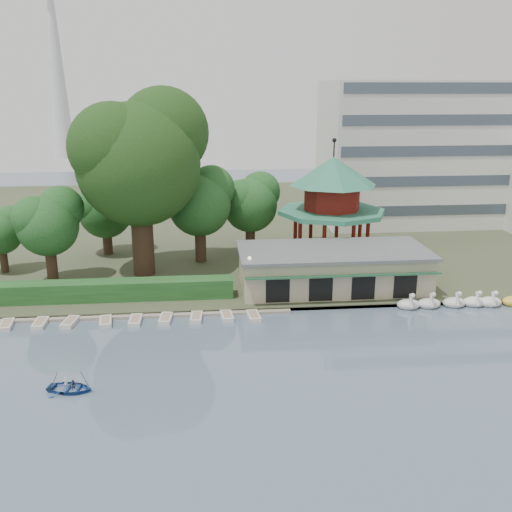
{
  "coord_description": "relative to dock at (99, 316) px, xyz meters",
  "views": [
    {
      "loc": [
        -2.6,
        -30.63,
        19.49
      ],
      "look_at": [
        2.0,
        18.0,
        5.0
      ],
      "focal_mm": 40.0,
      "sensor_mm": 36.0,
      "label": 1
    }
  ],
  "objects": [
    {
      "name": "broadcast_tower",
      "position": [
        -30.0,
        122.8,
        33.86
      ],
      "size": [
        8.0,
        8.0,
        96.0
      ],
      "color": "silver",
      "rests_on": "ground"
    },
    {
      "name": "ground_plane",
      "position": [
        12.0,
        -17.2,
        -0.12
      ],
      "size": [
        220.0,
        220.0,
        0.0
      ],
      "primitive_type": "plane",
      "color": "slate",
      "rests_on": "ground"
    },
    {
      "name": "pavilion",
      "position": [
        24.0,
        14.8,
        7.36
      ],
      "size": [
        12.4,
        12.4,
        13.5
      ],
      "color": "tan",
      "rests_on": "shore"
    },
    {
      "name": "lamp_post",
      "position": [
        13.5,
        1.8,
        3.22
      ],
      "size": [
        0.36,
        0.36,
        4.28
      ],
      "color": "black",
      "rests_on": "shore"
    },
    {
      "name": "office_building",
      "position": [
        44.67,
        31.8,
        9.61
      ],
      "size": [
        38.0,
        18.0,
        20.0
      ],
      "color": "silver",
      "rests_on": "shore"
    },
    {
      "name": "moored_rowboats",
      "position": [
        -0.67,
        -1.4,
        0.06
      ],
      "size": [
        29.83,
        2.68,
        0.36
      ],
      "color": "silver",
      "rests_on": "ground"
    },
    {
      "name": "hedge",
      "position": [
        -3.0,
        3.3,
        1.18
      ],
      "size": [
        30.0,
        2.0,
        1.8
      ],
      "primitive_type": "cube",
      "color": "#245724",
      "rests_on": "shore"
    },
    {
      "name": "shore",
      "position": [
        12.0,
        34.8,
        0.08
      ],
      "size": [
        220.0,
        70.0,
        0.4
      ],
      "primitive_type": "cube",
      "color": "#424930",
      "rests_on": "ground"
    },
    {
      "name": "embankment",
      "position": [
        12.0,
        0.1,
        0.03
      ],
      "size": [
        220.0,
        0.6,
        0.3
      ],
      "primitive_type": "cube",
      "color": "gray",
      "rests_on": "ground"
    },
    {
      "name": "boathouse",
      "position": [
        22.0,
        4.77,
        2.25
      ],
      "size": [
        18.6,
        9.39,
        3.9
      ],
      "color": "tan",
      "rests_on": "shore"
    },
    {
      "name": "dock",
      "position": [
        0.0,
        0.0,
        0.0
      ],
      "size": [
        34.0,
        1.6,
        0.24
      ],
      "primitive_type": "cube",
      "color": "gray",
      "rests_on": "ground"
    },
    {
      "name": "small_trees",
      "position": [
        1.87,
        14.86,
        6.38
      ],
      "size": [
        39.24,
        16.45,
        10.8
      ],
      "color": "#3A281C",
      "rests_on": "shore"
    },
    {
      "name": "big_tree",
      "position": [
        3.17,
        11.0,
        12.86
      ],
      "size": [
        13.82,
        12.88,
        19.31
      ],
      "color": "#3A281C",
      "rests_on": "shore"
    },
    {
      "name": "swan_boats",
      "position": [
        37.14,
        -0.6,
        0.28
      ],
      "size": [
        19.81,
        2.13,
        1.92
      ],
      "color": "silver",
      "rests_on": "ground"
    },
    {
      "name": "rowboat_with_passengers",
      "position": [
        0.23,
        -12.9,
        0.32
      ],
      "size": [
        4.84,
        3.91,
        2.01
      ],
      "color": "#234C94",
      "rests_on": "ground"
    }
  ]
}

